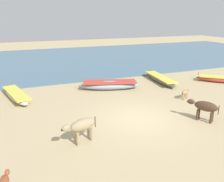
{
  "coord_description": "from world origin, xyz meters",
  "views": [
    {
      "loc": [
        -5.21,
        -9.24,
        4.78
      ],
      "look_at": [
        -0.23,
        2.91,
        0.6
      ],
      "focal_mm": 37.86,
      "sensor_mm": 36.0,
      "label": 1
    }
  ],
  "objects_px": {
    "fishing_boat_2": "(223,79)",
    "cow_adult_dark": "(205,107)",
    "cow_second_adult_dun": "(82,126)",
    "fishing_boat_3": "(160,79)",
    "calf_near_tan": "(185,92)",
    "fishing_boat_0": "(110,85)",
    "fishing_boat_1": "(16,95)"
  },
  "relations": [
    {
      "from": "fishing_boat_2",
      "to": "cow_second_adult_dun",
      "type": "height_order",
      "value": "cow_second_adult_dun"
    },
    {
      "from": "fishing_boat_0",
      "to": "calf_near_tan",
      "type": "relative_size",
      "value": 5.07
    },
    {
      "from": "cow_second_adult_dun",
      "to": "fishing_boat_2",
      "type": "bearing_deg",
      "value": -176.26
    },
    {
      "from": "fishing_boat_2",
      "to": "calf_near_tan",
      "type": "bearing_deg",
      "value": 63.35
    },
    {
      "from": "fishing_boat_2",
      "to": "cow_adult_dark",
      "type": "relative_size",
      "value": 2.45
    },
    {
      "from": "fishing_boat_0",
      "to": "fishing_boat_3",
      "type": "bearing_deg",
      "value": -158.08
    },
    {
      "from": "cow_second_adult_dun",
      "to": "cow_adult_dark",
      "type": "bearing_deg",
      "value": 161.02
    },
    {
      "from": "fishing_boat_2",
      "to": "fishing_boat_1",
      "type": "bearing_deg",
      "value": 34.7
    },
    {
      "from": "fishing_boat_3",
      "to": "cow_adult_dark",
      "type": "distance_m",
      "value": 7.02
    },
    {
      "from": "fishing_boat_0",
      "to": "cow_second_adult_dun",
      "type": "relative_size",
      "value": 2.81
    },
    {
      "from": "fishing_boat_3",
      "to": "cow_adult_dark",
      "type": "bearing_deg",
      "value": 170.24
    },
    {
      "from": "fishing_boat_3",
      "to": "calf_near_tan",
      "type": "xyz_separation_m",
      "value": [
        -0.77,
        -3.85,
        0.17
      ]
    },
    {
      "from": "fishing_boat_2",
      "to": "cow_adult_dark",
      "type": "distance_m",
      "value": 7.91
    },
    {
      "from": "fishing_boat_2",
      "to": "cow_adult_dark",
      "type": "xyz_separation_m",
      "value": [
        -6.28,
        -4.79,
        0.46
      ]
    },
    {
      "from": "calf_near_tan",
      "to": "fishing_boat_3",
      "type": "bearing_deg",
      "value": 55.74
    },
    {
      "from": "fishing_boat_2",
      "to": "cow_second_adult_dun",
      "type": "bearing_deg",
      "value": 63.08
    },
    {
      "from": "cow_adult_dark",
      "to": "cow_second_adult_dun",
      "type": "xyz_separation_m",
      "value": [
        -5.9,
        0.22,
        0.01
      ]
    },
    {
      "from": "fishing_boat_2",
      "to": "fishing_boat_3",
      "type": "relative_size",
      "value": 0.77
    },
    {
      "from": "cow_second_adult_dun",
      "to": "fishing_boat_0",
      "type": "bearing_deg",
      "value": -137.32
    },
    {
      "from": "fishing_boat_0",
      "to": "fishing_boat_3",
      "type": "xyz_separation_m",
      "value": [
        4.24,
        0.29,
        -0.07
      ]
    },
    {
      "from": "fishing_boat_2",
      "to": "cow_second_adult_dun",
      "type": "xyz_separation_m",
      "value": [
        -12.18,
        -4.58,
        0.48
      ]
    },
    {
      "from": "fishing_boat_2",
      "to": "calf_near_tan",
      "type": "xyz_separation_m",
      "value": [
        -5.06,
        -1.93,
        0.17
      ]
    },
    {
      "from": "calf_near_tan",
      "to": "cow_second_adult_dun",
      "type": "distance_m",
      "value": 7.6
    },
    {
      "from": "cow_adult_dark",
      "to": "fishing_boat_2",
      "type": "bearing_deg",
      "value": -83.19
    },
    {
      "from": "cow_second_adult_dun",
      "to": "fishing_boat_1",
      "type": "bearing_deg",
      "value": -87.52
    },
    {
      "from": "fishing_boat_3",
      "to": "calf_near_tan",
      "type": "bearing_deg",
      "value": 175.41
    },
    {
      "from": "fishing_boat_2",
      "to": "cow_adult_dark",
      "type": "height_order",
      "value": "cow_adult_dark"
    },
    {
      "from": "cow_adult_dark",
      "to": "fishing_boat_0",
      "type": "bearing_deg",
      "value": -11.26
    },
    {
      "from": "fishing_boat_2",
      "to": "calf_near_tan",
      "type": "relative_size",
      "value": 4.11
    },
    {
      "from": "fishing_boat_1",
      "to": "cow_second_adult_dun",
      "type": "height_order",
      "value": "cow_second_adult_dun"
    },
    {
      "from": "cow_adult_dark",
      "to": "calf_near_tan",
      "type": "distance_m",
      "value": 3.13
    },
    {
      "from": "cow_adult_dark",
      "to": "cow_second_adult_dun",
      "type": "distance_m",
      "value": 5.91
    }
  ]
}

